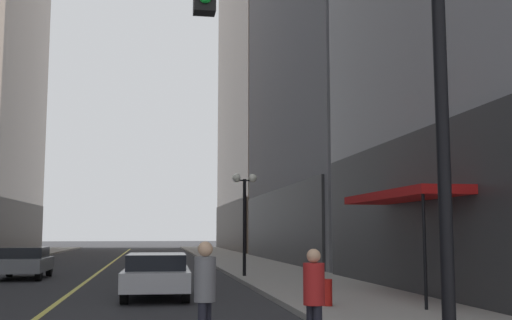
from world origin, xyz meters
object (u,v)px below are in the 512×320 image
car_grey (24,262)px  traffic_light_near_right (367,96)px  fire_hydrant_right (327,295)px  street_lamp_right_mid (244,201)px  pedestrian_in_red_jacket (314,294)px  car_silver (157,274)px  pedestrian_in_grey_suit (205,290)px

car_grey → traffic_light_near_right: 22.16m
car_grey → traffic_light_near_right: bearing=-68.2°
car_grey → fire_hydrant_right: (9.69, -12.80, -0.32)m
traffic_light_near_right → street_lamp_right_mid: size_ratio=1.28×
street_lamp_right_mid → traffic_light_near_right: bearing=-93.3°
car_grey → traffic_light_near_right: traffic_light_near_right is taller
pedestrian_in_red_jacket → street_lamp_right_mid: bearing=85.6°
fire_hydrant_right → street_lamp_right_mid: bearing=92.6°
pedestrian_in_red_jacket → fire_hydrant_right: pedestrian_in_red_jacket is taller
car_silver → street_lamp_right_mid: size_ratio=1.02×
car_silver → traffic_light_near_right: bearing=-77.2°
car_silver → pedestrian_in_red_jacket: 9.85m
street_lamp_right_mid → fire_hydrant_right: street_lamp_right_mid is taller
pedestrian_in_red_jacket → pedestrian_in_grey_suit: 1.72m
traffic_light_near_right → pedestrian_in_red_jacket: bearing=96.3°
pedestrian_in_red_jacket → car_grey: bearing=113.3°
car_silver → pedestrian_in_red_jacket: size_ratio=2.66×
pedestrian_in_red_jacket → fire_hydrant_right: size_ratio=2.13×
car_silver → fire_hydrant_right: 5.77m
pedestrian_in_grey_suit → street_lamp_right_mid: street_lamp_right_mid is taller
pedestrian_in_red_jacket → fire_hydrant_right: 5.88m
pedestrian_in_grey_suit → fire_hydrant_right: pedestrian_in_grey_suit is taller
traffic_light_near_right → street_lamp_right_mid: 18.44m
car_grey → fire_hydrant_right: bearing=-52.9°
traffic_light_near_right → street_lamp_right_mid: traffic_light_near_right is taller
car_grey → traffic_light_near_right: size_ratio=0.71×
car_silver → car_grey: (-5.52, 8.83, -0.00)m
street_lamp_right_mid → pedestrian_in_red_jacket: bearing=-94.4°
pedestrian_in_grey_suit → fire_hydrant_right: bearing=57.0°
street_lamp_right_mid → fire_hydrant_right: bearing=-87.4°
car_grey → street_lamp_right_mid: street_lamp_right_mid is taller
car_silver → street_lamp_right_mid: bearing=61.8°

